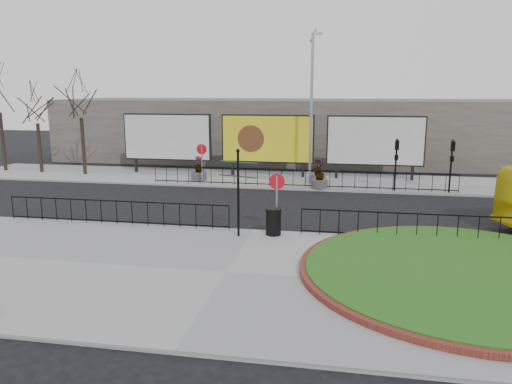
% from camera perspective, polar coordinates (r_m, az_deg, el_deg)
% --- Properties ---
extents(ground, '(90.00, 90.00, 0.00)m').
position_cam_1_polar(ground, '(20.98, -0.22, -4.62)').
color(ground, black).
rests_on(ground, ground).
extents(pavement_near, '(30.00, 10.00, 0.12)m').
position_cam_1_polar(pavement_near, '(16.33, -3.46, -9.29)').
color(pavement_near, gray).
rests_on(pavement_near, ground).
extents(pavement_far, '(44.00, 6.00, 0.12)m').
position_cam_1_polar(pavement_far, '(32.53, 3.64, 1.38)').
color(pavement_far, gray).
rests_on(pavement_far, ground).
extents(brick_edge, '(10.40, 10.40, 0.18)m').
position_cam_1_polar(brick_edge, '(17.22, 22.75, -8.56)').
color(brick_edge, maroon).
rests_on(brick_edge, pavement_near).
extents(grass_lawn, '(10.00, 10.00, 0.22)m').
position_cam_1_polar(grass_lawn, '(17.22, 22.75, -8.50)').
color(grass_lawn, '#214913').
rests_on(grass_lawn, pavement_near).
extents(railing_near_left, '(10.00, 0.10, 1.10)m').
position_cam_1_polar(railing_near_left, '(22.38, -15.66, -2.24)').
color(railing_near_left, black).
rests_on(railing_near_left, pavement_near).
extents(railing_near_right, '(9.00, 0.10, 1.10)m').
position_cam_1_polar(railing_near_right, '(20.38, 17.93, -3.75)').
color(railing_near_right, black).
rests_on(railing_near_right, pavement_near).
extents(railing_far, '(18.00, 0.10, 1.10)m').
position_cam_1_polar(railing_far, '(29.68, 4.96, 1.54)').
color(railing_far, black).
rests_on(railing_far, pavement_far).
extents(speed_sign_far, '(0.64, 0.07, 2.47)m').
position_cam_1_polar(speed_sign_far, '(30.72, -6.22, 4.22)').
color(speed_sign_far, gray).
rests_on(speed_sign_far, pavement_far).
extents(speed_sign_near, '(0.64, 0.07, 2.47)m').
position_cam_1_polar(speed_sign_near, '(19.98, 2.39, 0.20)').
color(speed_sign_near, gray).
rests_on(speed_sign_near, pavement_near).
extents(billboard_left, '(6.20, 0.31, 4.10)m').
position_cam_1_polar(billboard_left, '(35.11, -10.10, 6.17)').
color(billboard_left, black).
rests_on(billboard_left, pavement_far).
extents(billboard_mid, '(6.20, 0.31, 4.10)m').
position_cam_1_polar(billboard_mid, '(33.33, 1.32, 6.06)').
color(billboard_mid, black).
rests_on(billboard_mid, pavement_far).
extents(billboard_right, '(6.20, 0.31, 4.10)m').
position_cam_1_polar(billboard_right, '(32.98, 13.48, 5.68)').
color(billboard_right, black).
rests_on(billboard_right, pavement_far).
extents(lamp_post, '(0.74, 0.18, 9.23)m').
position_cam_1_polar(lamp_post, '(30.88, 6.35, 9.68)').
color(lamp_post, gray).
rests_on(lamp_post, pavement_far).
extents(signal_pole_a, '(0.22, 0.26, 3.00)m').
position_cam_1_polar(signal_pole_a, '(29.51, 15.73, 3.90)').
color(signal_pole_a, black).
rests_on(signal_pole_a, pavement_far).
extents(signal_pole_b, '(0.22, 0.26, 3.00)m').
position_cam_1_polar(signal_pole_b, '(29.95, 21.46, 3.63)').
color(signal_pole_b, black).
rests_on(signal_pole_b, pavement_far).
extents(tree_left, '(2.00, 2.00, 7.00)m').
position_cam_1_polar(tree_left, '(36.01, -19.30, 7.47)').
color(tree_left, '#2D2119').
rests_on(tree_left, pavement_far).
extents(tree_mid, '(2.00, 2.00, 6.20)m').
position_cam_1_polar(tree_mid, '(38.13, -23.65, 6.74)').
color(tree_mid, '#2D2119').
rests_on(tree_mid, pavement_far).
extents(tree_far, '(2.00, 2.00, 7.50)m').
position_cam_1_polar(tree_far, '(39.99, -27.17, 7.56)').
color(tree_far, '#2D2119').
rests_on(tree_far, pavement_far).
extents(building_backdrop, '(40.00, 10.00, 5.00)m').
position_cam_1_polar(building_backdrop, '(42.09, 5.29, 7.07)').
color(building_backdrop, '#666059').
rests_on(building_backdrop, ground).
extents(fingerpost_sign, '(1.62, 0.71, 3.50)m').
position_cam_1_polar(fingerpost_sign, '(19.59, -2.05, 0.91)').
color(fingerpost_sign, black).
rests_on(fingerpost_sign, pavement_near).
extents(litter_bin, '(0.66, 0.66, 1.09)m').
position_cam_1_polar(litter_bin, '(20.09, 2.01, -3.39)').
color(litter_bin, black).
rests_on(litter_bin, pavement_near).
extents(planter_a, '(0.99, 0.99, 1.54)m').
position_cam_1_polar(planter_a, '(32.32, -6.56, 2.39)').
color(planter_a, '#4C4C4F').
rests_on(planter_a, pavement_far).
extents(planter_b, '(0.99, 0.99, 1.50)m').
position_cam_1_polar(planter_b, '(31.28, 7.08, 2.00)').
color(planter_b, '#4C4C4F').
rests_on(planter_b, pavement_far).
extents(planter_c, '(0.95, 0.95, 1.44)m').
position_cam_1_polar(planter_c, '(29.70, 7.29, 1.43)').
color(planter_c, '#4C4C4F').
rests_on(planter_c, pavement_far).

